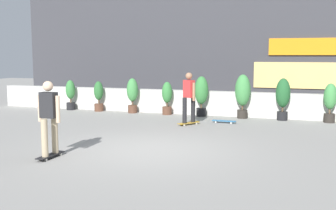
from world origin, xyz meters
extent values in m
plane|color=gray|center=(0.00, 0.00, 0.00)|extent=(48.00, 48.00, 0.00)
cube|color=beige|center=(0.00, 6.00, 0.45)|extent=(18.00, 0.40, 0.90)
cube|color=#38383D|center=(0.00, 10.00, 3.25)|extent=(20.00, 2.00, 6.50)
cube|color=orange|center=(3.44, 8.96, 2.60)|extent=(2.80, 0.08, 0.70)
cube|color=#F2CC72|center=(3.44, 8.97, 1.40)|extent=(4.00, 0.06, 1.10)
cylinder|color=black|center=(-5.60, 5.55, 0.15)|extent=(0.36, 0.36, 0.30)
cylinder|color=brown|center=(-5.60, 5.55, 0.38)|extent=(0.06, 0.06, 0.15)
ellipsoid|color=#387F3D|center=(-5.60, 5.55, 0.84)|extent=(0.38, 0.38, 0.78)
cylinder|color=brown|center=(-4.30, 5.55, 0.15)|extent=(0.36, 0.36, 0.30)
cylinder|color=brown|center=(-4.30, 5.55, 0.38)|extent=(0.06, 0.06, 0.15)
ellipsoid|color=#2D6B33|center=(-4.30, 5.55, 0.83)|extent=(0.37, 0.37, 0.76)
cylinder|color=brown|center=(-2.82, 5.55, 0.15)|extent=(0.36, 0.36, 0.30)
cylinder|color=brown|center=(-2.82, 5.55, 0.38)|extent=(0.06, 0.06, 0.15)
ellipsoid|color=#428C47|center=(-2.82, 5.55, 0.90)|extent=(0.44, 0.44, 0.90)
cylinder|color=brown|center=(-1.39, 5.55, 0.15)|extent=(0.36, 0.36, 0.30)
cylinder|color=brown|center=(-1.39, 5.55, 0.38)|extent=(0.06, 0.06, 0.15)
ellipsoid|color=#387F3D|center=(-1.39, 5.55, 0.85)|extent=(0.39, 0.39, 0.80)
cylinder|color=black|center=(-0.06, 5.55, 0.15)|extent=(0.36, 0.36, 0.30)
cylinder|color=brown|center=(-0.06, 5.55, 0.38)|extent=(0.06, 0.06, 0.15)
ellipsoid|color=#387F3D|center=(-0.06, 5.55, 0.96)|extent=(0.50, 0.50, 1.03)
cylinder|color=#2D2823|center=(1.45, 5.55, 0.15)|extent=(0.36, 0.36, 0.30)
cylinder|color=brown|center=(1.45, 5.55, 0.38)|extent=(0.06, 0.06, 0.15)
ellipsoid|color=#428C47|center=(1.45, 5.55, 1.01)|extent=(0.55, 0.55, 1.12)
cylinder|color=black|center=(2.83, 5.55, 0.15)|extent=(0.36, 0.36, 0.30)
cylinder|color=brown|center=(2.83, 5.55, 0.38)|extent=(0.06, 0.06, 0.15)
ellipsoid|color=#235B2D|center=(2.83, 5.55, 0.95)|extent=(0.49, 0.49, 1.01)
cylinder|color=#2D2823|center=(4.36, 5.55, 0.15)|extent=(0.36, 0.36, 0.30)
cylinder|color=brown|center=(4.36, 5.55, 0.38)|extent=(0.06, 0.06, 0.15)
ellipsoid|color=#428C47|center=(4.36, 5.55, 0.88)|extent=(0.42, 0.42, 0.87)
cube|color=#BF8C26|center=(0.00, 3.62, 0.07)|extent=(0.61, 0.78, 0.02)
cylinder|color=silver|center=(-0.07, 3.35, 0.03)|extent=(0.06, 0.06, 0.06)
cylinder|color=silver|center=(-0.21, 3.44, 0.03)|extent=(0.06, 0.06, 0.06)
cylinder|color=silver|center=(0.21, 3.79, 0.03)|extent=(0.06, 0.06, 0.06)
cylinder|color=silver|center=(0.08, 3.88, 0.03)|extent=(0.06, 0.06, 0.06)
cylinder|color=black|center=(-0.10, 3.47, 0.49)|extent=(0.14, 0.14, 0.82)
cylinder|color=black|center=(0.10, 3.76, 0.49)|extent=(0.14, 0.14, 0.82)
cube|color=red|center=(0.00, 3.62, 1.18)|extent=(0.41, 0.37, 0.56)
sphere|color=#9E7051|center=(0.00, 3.62, 1.59)|extent=(0.22, 0.22, 0.22)
cylinder|color=#9E7051|center=(0.20, 3.48, 1.10)|extent=(0.09, 0.09, 0.58)
cylinder|color=#9E7051|center=(-0.19, 3.75, 1.10)|extent=(0.09, 0.09, 0.58)
cube|color=black|center=(-1.75, -1.42, 0.07)|extent=(0.23, 0.81, 0.02)
cylinder|color=silver|center=(-1.68, -1.68, 0.03)|extent=(0.03, 0.06, 0.06)
cylinder|color=silver|center=(-1.84, -1.68, 0.03)|extent=(0.03, 0.06, 0.06)
cylinder|color=silver|center=(-1.66, -1.16, 0.03)|extent=(0.03, 0.06, 0.06)
cylinder|color=silver|center=(-1.82, -1.16, 0.03)|extent=(0.03, 0.06, 0.06)
cylinder|color=tan|center=(-1.76, -1.60, 0.49)|extent=(0.14, 0.14, 0.82)
cylinder|color=tan|center=(-1.74, -1.24, 0.49)|extent=(0.14, 0.14, 0.82)
cube|color=#262628|center=(-1.75, -1.42, 1.18)|extent=(0.37, 0.21, 0.56)
sphere|color=beige|center=(-1.75, -1.42, 1.59)|extent=(0.22, 0.22, 0.22)
cylinder|color=beige|center=(-1.52, -1.43, 1.10)|extent=(0.09, 0.09, 0.58)
cylinder|color=beige|center=(-1.99, -1.41, 1.10)|extent=(0.09, 0.09, 0.58)
cube|color=#266699|center=(1.02, 4.36, 0.07)|extent=(0.81, 0.24, 0.02)
cylinder|color=silver|center=(1.28, 4.43, 0.03)|extent=(0.06, 0.03, 0.06)
cylinder|color=silver|center=(1.27, 4.27, 0.03)|extent=(0.06, 0.03, 0.06)
cylinder|color=silver|center=(0.76, 4.45, 0.03)|extent=(0.06, 0.03, 0.06)
cylinder|color=silver|center=(0.75, 4.29, 0.03)|extent=(0.06, 0.03, 0.06)
camera|label=1|loc=(3.43, -8.75, 2.25)|focal=42.84mm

